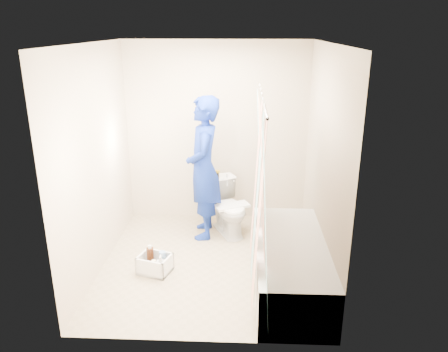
{
  "coord_description": "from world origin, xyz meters",
  "views": [
    {
      "loc": [
        0.36,
        -4.35,
        2.56
      ],
      "look_at": [
        0.14,
        0.36,
        0.93
      ],
      "focal_mm": 35.0,
      "sensor_mm": 36.0,
      "label": 1
    }
  ],
  "objects_px": {
    "bathtub": "(290,263)",
    "cleaning_caddy": "(156,265)",
    "plumber": "(204,168)",
    "toilet": "(229,207)"
  },
  "relations": [
    {
      "from": "plumber",
      "to": "cleaning_caddy",
      "type": "distance_m",
      "value": 1.32
    },
    {
      "from": "bathtub",
      "to": "cleaning_caddy",
      "type": "height_order",
      "value": "bathtub"
    },
    {
      "from": "bathtub",
      "to": "toilet",
      "type": "xyz_separation_m",
      "value": [
        -0.67,
        1.23,
        0.08
      ]
    },
    {
      "from": "toilet",
      "to": "cleaning_caddy",
      "type": "bearing_deg",
      "value": -151.47
    },
    {
      "from": "toilet",
      "to": "plumber",
      "type": "bearing_deg",
      "value": 167.8
    },
    {
      "from": "plumber",
      "to": "cleaning_caddy",
      "type": "bearing_deg",
      "value": -29.65
    },
    {
      "from": "bathtub",
      "to": "cleaning_caddy",
      "type": "relative_size",
      "value": 4.38
    },
    {
      "from": "toilet",
      "to": "plumber",
      "type": "distance_m",
      "value": 0.63
    },
    {
      "from": "bathtub",
      "to": "plumber",
      "type": "xyz_separation_m",
      "value": [
        -0.98,
        1.16,
        0.63
      ]
    },
    {
      "from": "toilet",
      "to": "plumber",
      "type": "relative_size",
      "value": 0.39
    }
  ]
}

